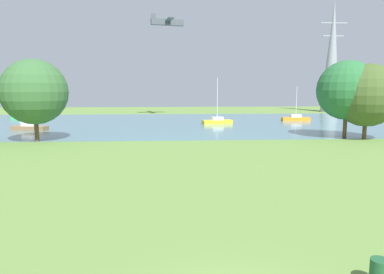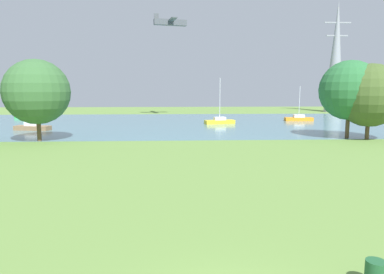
{
  "view_description": "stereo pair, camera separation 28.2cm",
  "coord_description": "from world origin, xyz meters",
  "px_view_note": "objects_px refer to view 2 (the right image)",
  "views": [
    {
      "loc": [
        -1.62,
        -7.5,
        5.57
      ],
      "look_at": [
        -0.17,
        15.67,
        2.37
      ],
      "focal_mm": 32.69,
      "sensor_mm": 36.0,
      "label": 1
    },
    {
      "loc": [
        -1.34,
        -7.52,
        5.57
      ],
      "look_at": [
        -0.17,
        15.67,
        2.37
      ],
      "focal_mm": 32.69,
      "sensor_mm": 36.0,
      "label": 2
    }
  ],
  "objects_px": {
    "tree_east_far": "(37,92)",
    "light_aircraft": "(170,22)",
    "sailboat_brown": "(33,127)",
    "electricity_pylon": "(336,57)",
    "tree_east_near": "(350,90)",
    "sailboat_orange": "(299,118)",
    "sailboat_yellow": "(220,121)",
    "litter_bin": "(375,274)",
    "sailboat_green": "(28,115)",
    "tree_mid_shore": "(370,95)"
  },
  "relations": [
    {
      "from": "tree_east_far",
      "to": "light_aircraft",
      "type": "bearing_deg",
      "value": 67.05
    },
    {
      "from": "sailboat_brown",
      "to": "electricity_pylon",
      "type": "distance_m",
      "value": 69.09
    },
    {
      "from": "tree_east_far",
      "to": "tree_east_near",
      "type": "distance_m",
      "value": 34.07
    },
    {
      "from": "sailboat_orange",
      "to": "sailboat_yellow",
      "type": "bearing_deg",
      "value": -162.65
    },
    {
      "from": "sailboat_orange",
      "to": "tree_east_far",
      "type": "bearing_deg",
      "value": -148.52
    },
    {
      "from": "tree_east_near",
      "to": "light_aircraft",
      "type": "distance_m",
      "value": 39.99
    },
    {
      "from": "litter_bin",
      "to": "sailboat_yellow",
      "type": "xyz_separation_m",
      "value": [
        1.63,
        46.58,
        0.07
      ]
    },
    {
      "from": "sailboat_brown",
      "to": "tree_east_near",
      "type": "bearing_deg",
      "value": -14.06
    },
    {
      "from": "litter_bin",
      "to": "sailboat_orange",
      "type": "xyz_separation_m",
      "value": [
        16.17,
        51.13,
        0.05
      ]
    },
    {
      "from": "sailboat_brown",
      "to": "sailboat_green",
      "type": "bearing_deg",
      "value": 113.4
    },
    {
      "from": "sailboat_brown",
      "to": "electricity_pylon",
      "type": "xyz_separation_m",
      "value": [
        57.96,
        35.37,
        12.76
      ]
    },
    {
      "from": "tree_east_far",
      "to": "electricity_pylon",
      "type": "distance_m",
      "value": 70.55
    },
    {
      "from": "tree_mid_shore",
      "to": "tree_east_near",
      "type": "bearing_deg",
      "value": 151.8
    },
    {
      "from": "sailboat_green",
      "to": "light_aircraft",
      "type": "relative_size",
      "value": 0.92
    },
    {
      "from": "litter_bin",
      "to": "tree_east_near",
      "type": "bearing_deg",
      "value": 64.64
    },
    {
      "from": "sailboat_orange",
      "to": "tree_mid_shore",
      "type": "relative_size",
      "value": 0.72
    },
    {
      "from": "sailboat_brown",
      "to": "tree_east_far",
      "type": "bearing_deg",
      "value": -65.1
    },
    {
      "from": "tree_east_near",
      "to": "electricity_pylon",
      "type": "bearing_deg",
      "value": 67.03
    },
    {
      "from": "sailboat_orange",
      "to": "tree_east_near",
      "type": "height_order",
      "value": "tree_east_near"
    },
    {
      "from": "sailboat_green",
      "to": "electricity_pylon",
      "type": "height_order",
      "value": "electricity_pylon"
    },
    {
      "from": "tree_east_far",
      "to": "sailboat_yellow",
      "type": "bearing_deg",
      "value": 39.12
    },
    {
      "from": "tree_mid_shore",
      "to": "light_aircraft",
      "type": "relative_size",
      "value": 0.99
    },
    {
      "from": "sailboat_orange",
      "to": "sailboat_green",
      "type": "height_order",
      "value": "sailboat_green"
    },
    {
      "from": "sailboat_orange",
      "to": "tree_east_near",
      "type": "distance_m",
      "value": 22.31
    },
    {
      "from": "sailboat_yellow",
      "to": "tree_east_far",
      "type": "distance_m",
      "value": 28.4
    },
    {
      "from": "sailboat_green",
      "to": "electricity_pylon",
      "type": "distance_m",
      "value": 69.79
    },
    {
      "from": "sailboat_orange",
      "to": "sailboat_brown",
      "type": "height_order",
      "value": "sailboat_orange"
    },
    {
      "from": "sailboat_orange",
      "to": "tree_mid_shore",
      "type": "xyz_separation_m",
      "value": [
        -0.4,
        -22.6,
        4.42
      ]
    },
    {
      "from": "tree_east_near",
      "to": "electricity_pylon",
      "type": "distance_m",
      "value": 49.6
    },
    {
      "from": "tree_east_near",
      "to": "tree_mid_shore",
      "type": "distance_m",
      "value": 2.11
    },
    {
      "from": "sailboat_yellow",
      "to": "sailboat_brown",
      "type": "distance_m",
      "value": 27.5
    },
    {
      "from": "tree_east_far",
      "to": "litter_bin",
      "type": "bearing_deg",
      "value": -55.21
    },
    {
      "from": "tree_mid_shore",
      "to": "sailboat_orange",
      "type": "bearing_deg",
      "value": 88.98
    },
    {
      "from": "light_aircraft",
      "to": "sailboat_green",
      "type": "bearing_deg",
      "value": -178.04
    },
    {
      "from": "sailboat_yellow",
      "to": "sailboat_brown",
      "type": "relative_size",
      "value": 1.28
    },
    {
      "from": "sailboat_green",
      "to": "tree_mid_shore",
      "type": "height_order",
      "value": "tree_mid_shore"
    },
    {
      "from": "electricity_pylon",
      "to": "tree_mid_shore",
      "type": "bearing_deg",
      "value": -110.61
    },
    {
      "from": "sailboat_orange",
      "to": "sailboat_green",
      "type": "relative_size",
      "value": 0.78
    },
    {
      "from": "sailboat_brown",
      "to": "tree_mid_shore",
      "type": "relative_size",
      "value": 0.68
    },
    {
      "from": "litter_bin",
      "to": "sailboat_orange",
      "type": "distance_m",
      "value": 53.62
    },
    {
      "from": "litter_bin",
      "to": "sailboat_yellow",
      "type": "bearing_deg",
      "value": 88.0
    },
    {
      "from": "sailboat_brown",
      "to": "light_aircraft",
      "type": "xyz_separation_m",
      "value": [
        18.53,
        22.17,
        17.97
      ]
    },
    {
      "from": "tree_east_near",
      "to": "sailboat_brown",
      "type": "bearing_deg",
      "value": 165.94
    },
    {
      "from": "tree_east_near",
      "to": "electricity_pylon",
      "type": "relative_size",
      "value": 0.33
    },
    {
      "from": "sailboat_green",
      "to": "electricity_pylon",
      "type": "xyz_separation_m",
      "value": [
        67.15,
        14.15,
        12.73
      ]
    },
    {
      "from": "light_aircraft",
      "to": "litter_bin",
      "type": "bearing_deg",
      "value": -84.1
    },
    {
      "from": "tree_east_near",
      "to": "sailboat_orange",
      "type": "bearing_deg",
      "value": 84.21
    },
    {
      "from": "sailboat_orange",
      "to": "light_aircraft",
      "type": "bearing_deg",
      "value": 155.5
    },
    {
      "from": "sailboat_orange",
      "to": "electricity_pylon",
      "type": "distance_m",
      "value": 31.61
    },
    {
      "from": "sailboat_yellow",
      "to": "tree_mid_shore",
      "type": "xyz_separation_m",
      "value": [
        14.14,
        -18.06,
        4.41
      ]
    }
  ]
}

